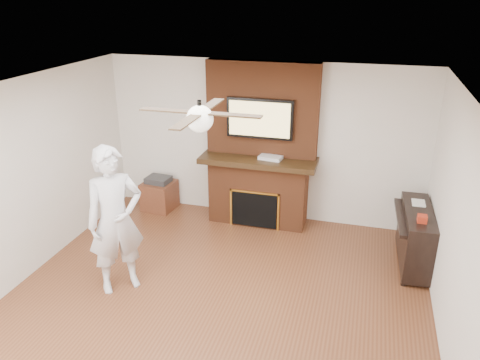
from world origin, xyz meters
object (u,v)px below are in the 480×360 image
(side_table, at_px, (159,194))
(piano, at_px, (415,236))
(fireplace, at_px, (260,161))
(person, at_px, (115,221))

(side_table, relative_size, piano, 0.46)
(fireplace, height_order, piano, fireplace)
(side_table, bearing_deg, piano, -4.32)
(fireplace, bearing_deg, piano, -17.60)
(person, height_order, side_table, person)
(person, bearing_deg, fireplace, 18.15)
(piano, bearing_deg, fireplace, 160.41)
(fireplace, distance_m, piano, 2.49)
(person, xyz_separation_m, piano, (3.53, 1.53, -0.49))
(fireplace, height_order, person, fireplace)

